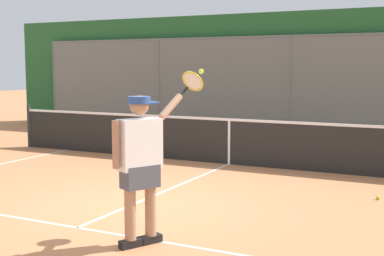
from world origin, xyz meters
The scene contains 7 objects.
ground_plane centered at (0.00, 0.00, 0.00)m, with size 60.00×60.00×0.00m, color #C67A4C.
court_line_markings centered at (0.00, 1.70, 0.00)m, with size 8.63×9.10×0.01m.
fence_backdrop centered at (0.00, -8.70, 1.77)m, with size 19.91×1.37×3.57m.
tennis_net centered at (0.00, -3.67, 0.49)m, with size 11.08×0.09×1.07m.
tennis_player centered at (-1.08, 1.50, 1.01)m, with size 0.60×1.37×2.00m.
tennis_ball_near_baseline centered at (-3.21, -1.89, 0.03)m, with size 0.07×0.07×0.07m, color #C1D138.
tennis_ball_by_sideline centered at (2.11, -2.76, 0.03)m, with size 0.07×0.07×0.07m, color #D6E042.
Camera 1 is at (-4.26, 6.57, 2.03)m, focal length 50.22 mm.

